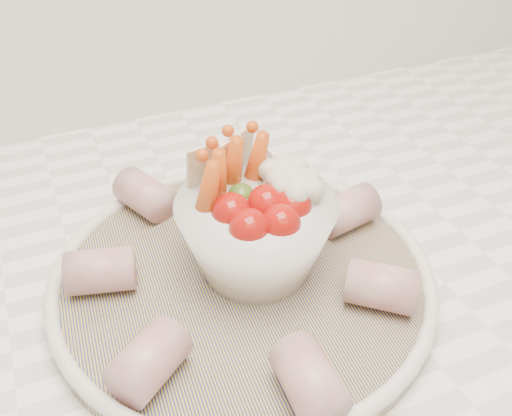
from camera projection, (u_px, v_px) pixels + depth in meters
name	position (u px, v px, depth m)	size (l,w,h in m)	color
serving_platter	(242.00, 277.00, 0.47)	(0.33, 0.33, 0.02)	navy
veggie_bowl	(256.00, 226.00, 0.45)	(0.13, 0.13, 0.11)	white
cured_meat_rolls	(241.00, 257.00, 0.45)	(0.27, 0.30, 0.04)	#A54B57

